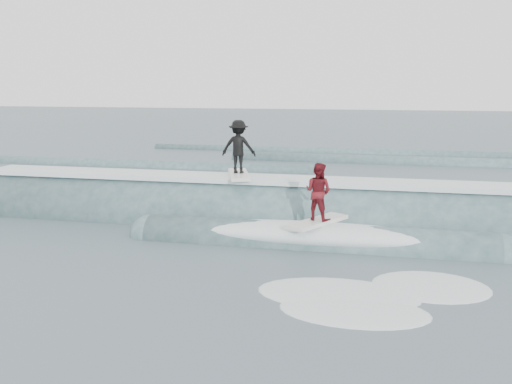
# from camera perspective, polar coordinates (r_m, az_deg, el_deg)

# --- Properties ---
(ground) EXTENTS (160.00, 160.00, 0.00)m
(ground) POSITION_cam_1_polar(r_m,az_deg,el_deg) (13.38, -2.99, -7.10)
(ground) COLOR #3C4D58
(ground) RESTS_ON ground
(breaking_wave) EXTENTS (21.59, 4.08, 2.60)m
(breaking_wave) POSITION_cam_1_polar(r_m,az_deg,el_deg) (16.93, 1.29, -3.12)
(breaking_wave) COLOR #335257
(breaking_wave) RESTS_ON ground
(surfer_black) EXTENTS (1.14, 2.07, 1.68)m
(surfer_black) POSITION_cam_1_polar(r_m,az_deg,el_deg) (17.03, -1.75, 4.27)
(surfer_black) COLOR silver
(surfer_black) RESTS_ON ground
(surfer_red) EXTENTS (1.47, 2.01, 1.57)m
(surfer_red) POSITION_cam_1_polar(r_m,az_deg,el_deg) (14.55, 6.23, -0.43)
(surfer_red) COLOR silver
(surfer_red) RESTS_ON ground
(whitewater) EXTENTS (14.95, 4.40, 0.10)m
(whitewater) POSITION_cam_1_polar(r_m,az_deg,el_deg) (12.09, 2.57, -9.10)
(whitewater) COLOR white
(whitewater) RESTS_ON ground
(far_swells) EXTENTS (39.09, 8.65, 0.80)m
(far_swells) POSITION_cam_1_polar(r_m,az_deg,el_deg) (30.48, 4.64, 3.03)
(far_swells) COLOR #335257
(far_swells) RESTS_ON ground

